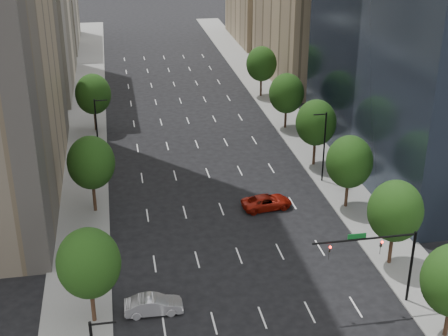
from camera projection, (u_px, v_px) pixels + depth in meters
sidewalk_left at (83, 182)px, 78.16m from camera, size 6.00×200.00×0.15m
sidewalk_right at (324, 164)px, 83.20m from camera, size 6.00×200.00×0.15m
filler_left at (44, 5)px, 141.25m from camera, size 14.00×26.00×18.00m
filler_right at (265, 5)px, 147.08m from camera, size 14.00×26.00×16.00m
tree_right_1 at (395, 211)px, 59.08m from camera, size 5.20×5.20×8.75m
tree_right_2 at (349, 162)px, 69.92m from camera, size 5.20×5.20×8.61m
tree_right_3 at (316, 123)px, 80.58m from camera, size 5.20×5.20×8.89m
tree_right_4 at (287, 93)px, 93.33m from camera, size 5.20×5.20×8.46m
tree_right_5 at (261, 64)px, 107.59m from camera, size 5.20×5.20×8.75m
tree_left_0 at (89, 263)px, 50.94m from camera, size 5.20×5.20×8.75m
tree_left_1 at (91, 163)px, 68.82m from camera, size 5.20×5.20×8.97m
tree_left_2 at (93, 94)px, 92.29m from camera, size 5.20×5.20×8.68m
streetlight_rn at (324, 145)px, 76.42m from camera, size 1.70×0.20×9.00m
streetlight_ln at (97, 130)px, 81.04m from camera, size 1.70×0.20×9.00m
traffic_signal at (386, 254)px, 53.36m from camera, size 9.12×0.40×7.38m
car_silver at (154, 305)px, 54.03m from camera, size 5.01×1.82×1.64m
car_red_far at (267, 202)px, 71.62m from camera, size 6.01×3.36×1.59m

